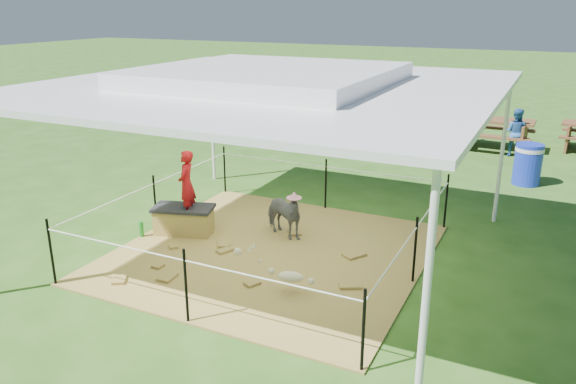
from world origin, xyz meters
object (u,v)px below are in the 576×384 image
at_px(straw_bale, 184,221).
at_px(pony, 282,214).
at_px(woman, 186,178).
at_px(distant_person, 515,132).
at_px(foal, 291,275).
at_px(picnic_table_near, 493,134).
at_px(trash_barrel, 528,164).
at_px(green_bottle, 141,229).

distance_m(straw_bale, pony, 1.69).
bearing_deg(woman, distant_person, 133.57).
xyz_separation_m(woman, foal, (2.44, -1.10, -0.73)).
xyz_separation_m(foal, picnic_table_near, (1.47, 9.60, 0.13)).
height_order(woman, pony, woman).
height_order(trash_barrel, picnic_table_near, trash_barrel).
bearing_deg(woman, straw_bale, -107.34).
height_order(pony, picnic_table_near, picnic_table_near).
distance_m(trash_barrel, picnic_table_near, 3.11).
distance_m(foal, picnic_table_near, 9.72).
relative_size(straw_bale, picnic_table_near, 0.47).
height_order(straw_bale, trash_barrel, trash_barrel).
bearing_deg(distant_person, woman, 68.84).
xyz_separation_m(woman, picnic_table_near, (3.91, 8.50, -0.60)).
height_order(straw_bale, woman, woman).
bearing_deg(foal, pony, 106.44).
relative_size(straw_bale, foal, 1.01).
relative_size(green_bottle, foal, 0.28).
distance_m(pony, picnic_table_near, 8.28).
bearing_deg(picnic_table_near, trash_barrel, -68.56).
bearing_deg(green_bottle, pony, 26.05).
bearing_deg(trash_barrel, picnic_table_near, 109.79).
xyz_separation_m(green_bottle, foal, (3.09, -0.65, 0.13)).
distance_m(straw_bale, trash_barrel, 7.53).
height_order(green_bottle, trash_barrel, trash_barrel).
distance_m(trash_barrel, distant_person, 2.53).
xyz_separation_m(foal, trash_barrel, (2.52, 6.68, 0.16)).
distance_m(green_bottle, pony, 2.38).
bearing_deg(foal, green_bottle, 154.86).
height_order(pony, trash_barrel, trash_barrel).
relative_size(pony, distant_person, 0.76).
bearing_deg(straw_bale, trash_barrel, 47.75).
height_order(straw_bale, distant_person, distant_person).
distance_m(foal, trash_barrel, 7.14).
distance_m(straw_bale, foal, 2.77).
relative_size(woman, picnic_table_near, 0.57).
bearing_deg(distant_person, picnic_table_near, -29.85).
relative_size(woman, trash_barrel, 1.26).
distance_m(green_bottle, foal, 3.16).
bearing_deg(straw_bale, foal, -23.46).
height_order(trash_barrel, distant_person, distant_person).
xyz_separation_m(pony, distant_person, (3.01, 7.47, 0.19)).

